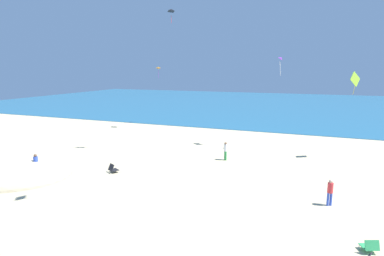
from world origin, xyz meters
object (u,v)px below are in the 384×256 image
object	(u,v)px
beach_chair_far_left	(370,246)
person_4	(330,191)
person_0	(225,150)
kite_black	(171,10)
person_2	(36,163)
kite_orange	(158,68)
kite_purple	(281,59)
kite_lime	(355,79)
beach_chair_mid_beach	(113,169)

from	to	relation	value
beach_chair_far_left	person_4	xyz separation A→B (m)	(-1.35, 4.16, 0.56)
beach_chair_far_left	person_0	world-z (taller)	person_0
beach_chair_far_left	kite_black	distance (m)	30.48
person_2	kite_orange	xyz separation A→B (m)	(-1.80, 21.59, 6.36)
person_0	kite_purple	distance (m)	8.98
beach_chair_far_left	kite_lime	size ratio (longest dim) A/B	0.42
kite_lime	person_0	bearing A→B (deg)	-157.12
person_0	kite_orange	size ratio (longest dim) A/B	0.98
person_0	kite_lime	distance (m)	11.20
beach_chair_far_left	person_4	bearing A→B (deg)	-3.73
person_2	kite_lime	bearing A→B (deg)	-43.65
kite_purple	kite_orange	bearing A→B (deg)	150.63
beach_chair_mid_beach	beach_chair_far_left	bearing A→B (deg)	-76.27
beach_chair_far_left	kite_black	bearing A→B (deg)	19.25
beach_chair_mid_beach	person_0	distance (m)	8.69
person_4	kite_orange	size ratio (longest dim) A/B	0.97
kite_orange	kite_purple	distance (m)	18.51
person_0	kite_purple	xyz separation A→B (m)	(3.43, 4.36, 7.06)
person_2	person_4	world-z (taller)	person_2
kite_purple	kite_lime	world-z (taller)	kite_purple
kite_black	person_2	bearing A→B (deg)	-94.87
kite_orange	kite_purple	size ratio (longest dim) A/B	0.92
person_4	kite_black	world-z (taller)	kite_black
person_4	kite_lime	distance (m)	11.56
kite_orange	person_0	bearing A→B (deg)	-46.62
person_4	kite_black	xyz separation A→B (m)	(-16.69, 16.57, 12.63)
person_4	kite_purple	size ratio (longest dim) A/B	0.89
kite_lime	beach_chair_mid_beach	bearing A→B (deg)	-147.98
person_4	beach_chair_mid_beach	bearing A→B (deg)	-117.74
kite_black	kite_purple	bearing A→B (deg)	-25.04
kite_orange	kite_lime	size ratio (longest dim) A/B	0.84
beach_chair_far_left	kite_purple	distance (m)	17.45
beach_chair_far_left	person_4	size ratio (longest dim) A/B	0.51
beach_chair_mid_beach	person_4	xyz separation A→B (m)	(13.78, -0.42, 0.54)
kite_lime	kite_orange	bearing A→B (deg)	156.08
person_4	kite_black	distance (m)	26.69
beach_chair_far_left	person_2	bearing A→B (deg)	61.64
beach_chair_mid_beach	person_2	size ratio (longest dim) A/B	0.56
person_0	person_4	xyz separation A→B (m)	(7.37, -6.26, -0.00)
beach_chair_mid_beach	person_2	xyz separation A→B (m)	(-4.48, -2.32, 0.56)
person_2	person_0	bearing A→B (deg)	-37.81
kite_orange	person_4	bearing A→B (deg)	-44.47
kite_black	kite_orange	bearing A→B (deg)	137.26
beach_chair_far_left	person_0	bearing A→B (deg)	18.16
beach_chair_mid_beach	person_4	distance (m)	13.80
kite_black	kite_purple	xyz separation A→B (m)	(12.74, -5.95, -5.56)
beach_chair_far_left	kite_lime	distance (m)	15.44
beach_chair_far_left	kite_black	xyz separation A→B (m)	(-18.04, 20.73, 13.19)
person_4	kite_black	size ratio (longest dim) A/B	0.90
kite_black	kite_orange	size ratio (longest dim) A/B	1.08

